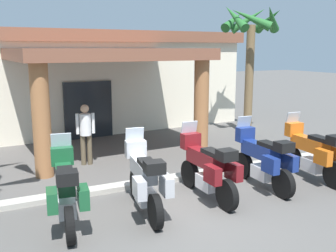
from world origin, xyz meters
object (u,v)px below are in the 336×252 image
Objects in this scene: motorcycle_maroon at (208,168)px; motorcycle_orange at (314,152)px; motel_building at (64,78)px; palm_tree_near_portico at (251,36)px; motorcycle_green at (66,190)px; pedestrian at (86,130)px; motorcycle_blue at (263,159)px; motorcycle_silver at (145,180)px.

motorcycle_orange is at bearing -91.07° from motorcycle_maroon.
motel_building is at bearing 5.21° from motorcycle_maroon.
palm_tree_near_portico is at bearing -45.38° from motel_building.
motorcycle_orange is at bearing -82.44° from motorcycle_green.
motorcycle_green is 9.95m from palm_tree_near_portico.
motel_building reaches higher than pedestrian.
motorcycle_blue is at bearing -89.67° from motorcycle_maroon.
motorcycle_blue is 1.55m from motorcycle_orange.
motorcycle_maroon is at bearing -77.56° from motorcycle_silver.
motorcycle_maroon is at bearing -134.54° from palm_tree_near_portico.
motorcycle_green is 1.00× the size of motorcycle_blue.
motel_building is 11.29m from motorcycle_orange.
motorcycle_blue and motorcycle_orange have the same top height.
motorcycle_silver is 8.82m from palm_tree_near_portico.
pedestrian reaches higher than motorcycle_green.
motorcycle_blue is at bearing -81.79° from motorcycle_green.
palm_tree_near_portico reaches higher than motorcycle_blue.
motorcycle_orange is (1.55, -0.07, 0.00)m from motorcycle_blue.
motorcycle_silver and motorcycle_blue have the same top height.
pedestrian is (-0.82, -6.67, -1.01)m from motel_building.
motorcycle_blue is 0.45× the size of palm_tree_near_portico.
motorcycle_maroon is (0.91, -10.41, -1.32)m from motel_building.
motel_building is 10.71m from motorcycle_green.
pedestrian is at bearing -11.76° from motorcycle_green.
motorcycle_blue is at bearing -79.52° from motorcycle_silver.
palm_tree_near_portico reaches higher than motorcycle_orange.
motel_building is at bearing 137.41° from palm_tree_near_portico.
pedestrian is at bearing 44.33° from motorcycle_blue.
palm_tree_near_portico reaches higher than motorcycle_maroon.
motorcycle_green is 0.45× the size of palm_tree_near_portico.
motorcycle_maroon is 0.45× the size of palm_tree_near_portico.
motorcycle_green is 4.64m from motorcycle_blue.
palm_tree_near_portico is at bearing 111.64° from pedestrian.
motorcycle_maroon is (3.10, -0.01, 0.00)m from motorcycle_green.
motorcycle_maroon is 4.13m from pedestrian.
motorcycle_green and motorcycle_silver have the same top height.
motorcycle_green and motorcycle_maroon have the same top height.
motorcycle_silver is at bearing 94.92° from motorcycle_orange.
motel_building reaches higher than motorcycle_silver.
motorcycle_maroon is (1.55, 0.11, 0.00)m from motorcycle_silver.
motorcycle_blue is 1.00× the size of motorcycle_orange.
motel_building is 6.58× the size of motorcycle_green.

